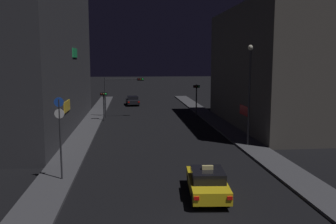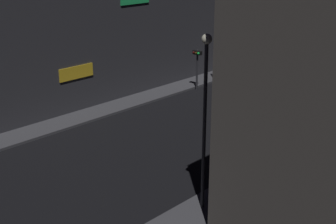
{
  "view_description": "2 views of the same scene",
  "coord_description": "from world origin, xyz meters",
  "px_view_note": "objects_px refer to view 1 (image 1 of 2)",
  "views": [
    {
      "loc": [
        -2.59,
        -12.71,
        6.82
      ],
      "look_at": [
        0.84,
        20.75,
        2.15
      ],
      "focal_mm": 39.45,
      "sensor_mm": 36.0,
      "label": 1
    },
    {
      "loc": [
        18.63,
        0.68,
        11.51
      ],
      "look_at": [
        0.52,
        19.64,
        2.09
      ],
      "focal_mm": 50.68,
      "sensor_mm": 36.0,
      "label": 2
    }
  ],
  "objects_px": {
    "far_car": "(133,100)",
    "sign_pole_left": "(60,131)",
    "traffic_light_left_kerb": "(104,100)",
    "traffic_light_right_kerb": "(196,93)",
    "traffic_light_overhead": "(121,88)",
    "street_lamp_near_block": "(250,83)",
    "taxi": "(207,182)"
  },
  "relations": [
    {
      "from": "sign_pole_left",
      "to": "street_lamp_near_block",
      "type": "relative_size",
      "value": 0.59
    },
    {
      "from": "taxi",
      "to": "traffic_light_left_kerb",
      "type": "height_order",
      "value": "traffic_light_left_kerb"
    },
    {
      "from": "traffic_light_left_kerb",
      "to": "sign_pole_left",
      "type": "bearing_deg",
      "value": -92.47
    },
    {
      "from": "far_car",
      "to": "traffic_light_right_kerb",
      "type": "height_order",
      "value": "traffic_light_right_kerb"
    },
    {
      "from": "far_car",
      "to": "sign_pole_left",
      "type": "relative_size",
      "value": 0.98
    },
    {
      "from": "far_car",
      "to": "traffic_light_overhead",
      "type": "height_order",
      "value": "traffic_light_overhead"
    },
    {
      "from": "far_car",
      "to": "traffic_light_right_kerb",
      "type": "distance_m",
      "value": 14.49
    },
    {
      "from": "far_car",
      "to": "street_lamp_near_block",
      "type": "relative_size",
      "value": 0.58
    },
    {
      "from": "sign_pole_left",
      "to": "far_car",
      "type": "bearing_deg",
      "value": 83.32
    },
    {
      "from": "far_car",
      "to": "traffic_light_right_kerb",
      "type": "relative_size",
      "value": 1.17
    },
    {
      "from": "traffic_light_overhead",
      "to": "traffic_light_right_kerb",
      "type": "height_order",
      "value": "traffic_light_overhead"
    },
    {
      "from": "traffic_light_right_kerb",
      "to": "taxi",
      "type": "bearing_deg",
      "value": -99.07
    },
    {
      "from": "traffic_light_overhead",
      "to": "sign_pole_left",
      "type": "relative_size",
      "value": 1.04
    },
    {
      "from": "taxi",
      "to": "sign_pole_left",
      "type": "distance_m",
      "value": 8.63
    },
    {
      "from": "taxi",
      "to": "traffic_light_overhead",
      "type": "height_order",
      "value": "traffic_light_overhead"
    },
    {
      "from": "traffic_light_left_kerb",
      "to": "street_lamp_near_block",
      "type": "height_order",
      "value": "street_lamp_near_block"
    },
    {
      "from": "far_car",
      "to": "traffic_light_right_kerb",
      "type": "bearing_deg",
      "value": -56.71
    },
    {
      "from": "traffic_light_overhead",
      "to": "far_car",
      "type": "bearing_deg",
      "value": 83.39
    },
    {
      "from": "sign_pole_left",
      "to": "traffic_light_right_kerb",
      "type": "bearing_deg",
      "value": 63.57
    },
    {
      "from": "far_car",
      "to": "traffic_light_left_kerb",
      "type": "height_order",
      "value": "traffic_light_left_kerb"
    },
    {
      "from": "taxi",
      "to": "sign_pole_left",
      "type": "bearing_deg",
      "value": 158.26
    },
    {
      "from": "street_lamp_near_block",
      "to": "traffic_light_right_kerb",
      "type": "bearing_deg",
      "value": 93.73
    },
    {
      "from": "taxi",
      "to": "traffic_light_overhead",
      "type": "xyz_separation_m",
      "value": [
        -4.92,
        27.09,
        2.85
      ]
    },
    {
      "from": "sign_pole_left",
      "to": "street_lamp_near_block",
      "type": "bearing_deg",
      "value": 28.94
    },
    {
      "from": "traffic_light_overhead",
      "to": "traffic_light_right_kerb",
      "type": "distance_m",
      "value": 9.36
    },
    {
      "from": "traffic_light_overhead",
      "to": "traffic_light_left_kerb",
      "type": "xyz_separation_m",
      "value": [
        -1.9,
        -2.61,
        -1.15
      ]
    },
    {
      "from": "sign_pole_left",
      "to": "taxi",
      "type": "bearing_deg",
      "value": -21.74
    },
    {
      "from": "traffic_light_left_kerb",
      "to": "street_lamp_near_block",
      "type": "distance_m",
      "value": 18.89
    },
    {
      "from": "traffic_light_left_kerb",
      "to": "traffic_light_right_kerb",
      "type": "relative_size",
      "value": 0.86
    },
    {
      "from": "taxi",
      "to": "far_car",
      "type": "xyz_separation_m",
      "value": [
        -3.48,
        39.5,
        -0.0
      ]
    },
    {
      "from": "traffic_light_overhead",
      "to": "street_lamp_near_block",
      "type": "bearing_deg",
      "value": -57.97
    },
    {
      "from": "traffic_light_left_kerb",
      "to": "traffic_light_right_kerb",
      "type": "bearing_deg",
      "value": 15.12
    }
  ]
}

